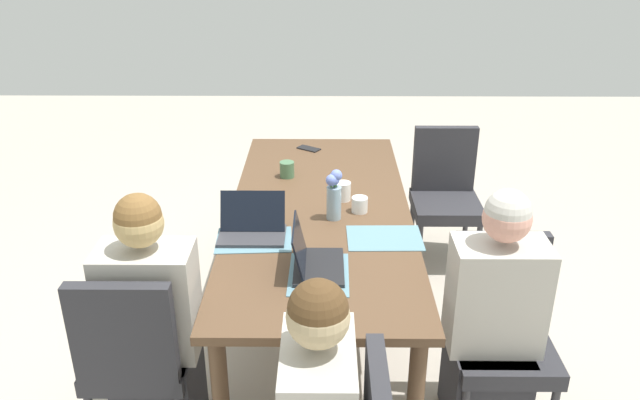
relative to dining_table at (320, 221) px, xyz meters
The scene contains 17 objects.
ground_plane 0.69m from the dining_table, ahead, with size 10.00×10.00×0.00m, color #B2A899.
dining_table is the anchor object (origin of this frame).
chair_far_left_near 1.18m from the dining_table, 138.27° to the left, with size 0.44×0.44×0.90m.
person_far_left_near 1.08m from the dining_table, 138.01° to the left, with size 0.36×0.40×1.19m.
chair_near_left_far 1.07m from the dining_table, 129.00° to the right, with size 0.44×0.44×0.90m.
person_near_left_far 1.07m from the dining_table, 134.18° to the right, with size 0.36×0.40×1.19m.
chair_near_right_near 1.20m from the dining_table, 44.40° to the right, with size 0.44×0.44×0.90m.
flower_vase 0.26m from the dining_table, 148.59° to the right, with size 0.08×0.08×0.27m.
placemat_far_left_near 0.48m from the dining_table, 138.67° to the left, with size 0.36×0.26×0.00m, color slate.
placemat_head_left_left_mid 0.67m from the dining_table, behind, with size 0.36×0.26×0.00m, color slate.
placemat_near_left_far 0.46m from the dining_table, 136.65° to the right, with size 0.36×0.26×0.00m, color slate.
laptop_head_left_left_mid 0.64m from the dining_table, behind, with size 0.32×0.22×0.21m.
laptop_far_left_near 0.47m from the dining_table, 133.82° to the left, with size 0.22×0.32×0.20m.
coffee_mug_near_left 0.50m from the dining_table, 24.35° to the left, with size 0.09×0.09×0.09m, color #47704C.
coffee_mug_near_right 0.21m from the dining_table, 47.93° to the right, with size 0.08×0.08×0.10m, color white.
coffee_mug_centre_left 0.24m from the dining_table, 99.60° to the right, with size 0.08×0.08×0.08m, color white.
phone_black 0.92m from the dining_table, ahead, with size 0.15×0.07×0.01m, color black.
Camera 1 is at (-3.04, -0.02, 2.20)m, focal length 35.60 mm.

